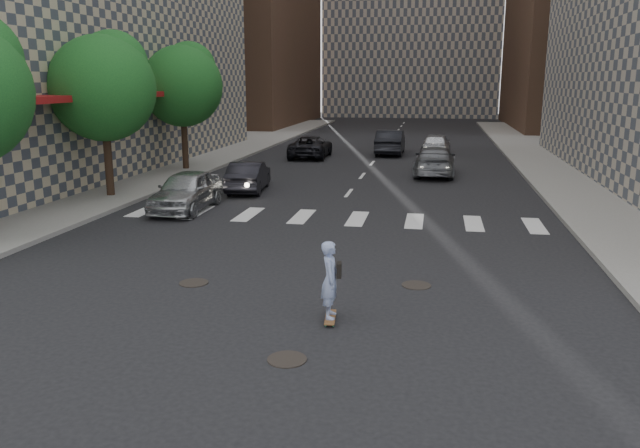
# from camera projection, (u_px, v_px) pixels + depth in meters

# --- Properties ---
(ground) EXTENTS (160.00, 160.00, 0.00)m
(ground) POSITION_uv_depth(u_px,v_px,m) (260.00, 306.00, 13.55)
(ground) COLOR black
(ground) RESTS_ON ground
(sidewalk_left) EXTENTS (13.00, 80.00, 0.15)m
(sidewalk_left) POSITION_uv_depth(u_px,v_px,m) (110.00, 165.00, 35.26)
(sidewalk_left) COLOR gray
(sidewalk_left) RESTS_ON ground
(tree_b) EXTENTS (4.20, 4.20, 6.60)m
(tree_b) POSITION_uv_depth(u_px,v_px,m) (105.00, 83.00, 24.84)
(tree_b) COLOR #382619
(tree_b) RESTS_ON sidewalk_left
(tree_c) EXTENTS (4.20, 4.20, 6.60)m
(tree_c) POSITION_uv_depth(u_px,v_px,m) (184.00, 82.00, 32.50)
(tree_c) COLOR #382619
(tree_c) RESTS_ON sidewalk_left
(manhole_a) EXTENTS (0.70, 0.70, 0.02)m
(manhole_a) POSITION_uv_depth(u_px,v_px,m) (287.00, 359.00, 10.94)
(manhole_a) COLOR black
(manhole_a) RESTS_ON ground
(manhole_b) EXTENTS (0.70, 0.70, 0.02)m
(manhole_b) POSITION_uv_depth(u_px,v_px,m) (194.00, 283.00, 15.05)
(manhole_b) COLOR black
(manhole_b) RESTS_ON ground
(manhole_c) EXTENTS (0.70, 0.70, 0.02)m
(manhole_c) POSITION_uv_depth(u_px,v_px,m) (416.00, 285.00, 14.88)
(manhole_c) COLOR black
(manhole_c) RESTS_ON ground
(skateboarder) EXTENTS (0.44, 0.86, 1.68)m
(skateboarder) POSITION_uv_depth(u_px,v_px,m) (331.00, 280.00, 12.51)
(skateboarder) COLOR brown
(skateboarder) RESTS_ON ground
(silver_sedan) EXTENTS (1.82, 4.38, 1.48)m
(silver_sedan) POSITION_uv_depth(u_px,v_px,m) (186.00, 191.00, 23.32)
(silver_sedan) COLOR #ACAFB3
(silver_sedan) RESTS_ON ground
(traffic_car_a) EXTENTS (1.87, 4.14, 1.32)m
(traffic_car_a) POSITION_uv_depth(u_px,v_px,m) (248.00, 176.00, 27.28)
(traffic_car_a) COLOR black
(traffic_car_a) RESTS_ON ground
(traffic_car_b) EXTENTS (2.19, 5.10, 1.47)m
(traffic_car_b) POSITION_uv_depth(u_px,v_px,m) (435.00, 161.00, 31.82)
(traffic_car_b) COLOR slate
(traffic_car_b) RESTS_ON ground
(traffic_car_c) EXTENTS (2.33, 4.88, 1.34)m
(traffic_car_c) POSITION_uv_depth(u_px,v_px,m) (311.00, 147.00, 39.02)
(traffic_car_c) COLOR black
(traffic_car_c) RESTS_ON ground
(traffic_car_d) EXTENTS (2.01, 4.47, 1.49)m
(traffic_car_d) POSITION_uv_depth(u_px,v_px,m) (436.00, 145.00, 39.55)
(traffic_car_d) COLOR #B2B4BA
(traffic_car_d) RESTS_ON ground
(traffic_car_e) EXTENTS (1.69, 4.82, 1.59)m
(traffic_car_e) POSITION_uv_depth(u_px,v_px,m) (390.00, 142.00, 40.70)
(traffic_car_e) COLOR black
(traffic_car_e) RESTS_ON ground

